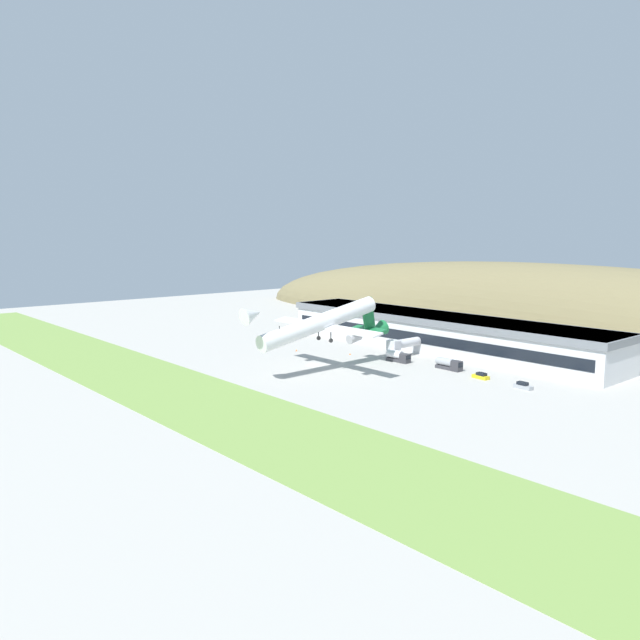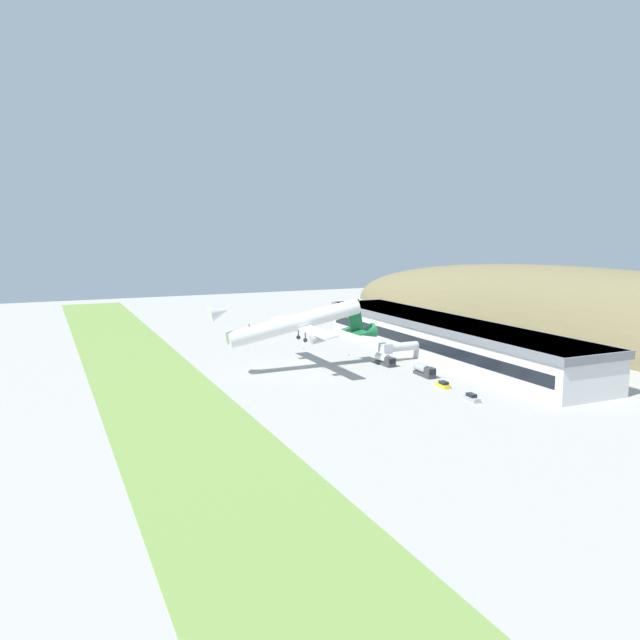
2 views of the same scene
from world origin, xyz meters
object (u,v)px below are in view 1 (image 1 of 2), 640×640
Objects in this scene: service_car_1 at (523,386)px; service_car_0 at (481,376)px; cargo_airplane at (322,323)px; box_truck at (449,364)px; jetway_0 at (403,344)px; terminal_building at (438,330)px; fuel_truck at (398,356)px; traffic_cone_0 at (350,354)px; traffic_cone_1 at (296,350)px.

service_car_0 is at bearing 174.39° from service_car_1.
cargo_airplane is 6.20× the size of box_truck.
service_car_1 is at bearing 27.18° from cargo_airplane.
terminal_building is at bearing 91.47° from jetway_0.
jetway_0 is at bearing 121.32° from fuel_truck.
jetway_0 reaches higher than service_car_0.
fuel_truck reaches higher than traffic_cone_0.
service_car_0 reaches higher than traffic_cone_1.
traffic_cone_0 is (-12.53, -9.41, -3.71)m from jetway_0.
traffic_cone_0 is 1.00× the size of traffic_cone_1.
traffic_cone_1 is (-31.49, -11.69, -1.23)m from fuel_truck.
jetway_0 is at bearing 36.89° from traffic_cone_0.
terminal_building reaches higher than service_car_1.
fuel_truck is (-27.70, -0.20, 0.87)m from service_car_0.
traffic_cone_0 is (-32.24, -5.71, -1.19)m from box_truck.
fuel_truck is (4.95, 24.22, -11.24)m from cargo_airplane.
service_car_0 is 0.98× the size of service_car_1.
box_truck is 13.53× the size of traffic_cone_1.
box_truck is 49.49m from traffic_cone_1.
cargo_airplane reaches higher than terminal_building.
service_car_0 is 44.18m from traffic_cone_0.
box_truck is at bearing 168.56° from service_car_0.
fuel_truck reaches higher than service_car_1.
service_car_1 is 24.62m from box_truck.
traffic_cone_0 is (-12.09, -26.41, -5.90)m from terminal_building.
jetway_0 reaches higher than box_truck.
service_car_0 is at bearing -11.44° from box_truck.
traffic_cone_1 is (-59.19, -11.89, -0.36)m from service_car_0.
service_car_1 is 40.25m from fuel_truck.
service_car_1 is at bearing -9.43° from jetway_0.
jetway_0 reaches higher than fuel_truck.
service_car_0 is 12.59m from service_car_1.
cargo_airplane is (-0.69, -47.51, 6.57)m from terminal_building.
traffic_cone_0 is 17.39m from traffic_cone_1.
cargo_airplane is at bearing -25.29° from traffic_cone_1.
traffic_cone_0 is at bearing -169.96° from box_truck.
terminal_building reaches higher than traffic_cone_1.
service_car_1 is at bearing -5.61° from service_car_0.
traffic_cone_1 is at bearing -159.64° from fuel_truck.
service_car_1 is (44.49, -24.32, -5.51)m from terminal_building.
box_truck reaches higher than service_car_0.
cargo_airplane is 27.16m from fuel_truck.
cargo_airplane is 31.89m from traffic_cone_1.
cargo_airplane is 6.47× the size of fuel_truck.
box_truck is (-24.34, 3.62, 0.80)m from service_car_1.
fuel_truck is at bearing -79.62° from terminal_building.
service_car_0 is at bearing 4.31° from traffic_cone_0.
traffic_cone_0 is at bearing -169.21° from fuel_truck.
fuel_truck is at bearing -58.68° from jetway_0.
traffic_cone_0 is (-56.59, -2.09, -0.39)m from service_car_1.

